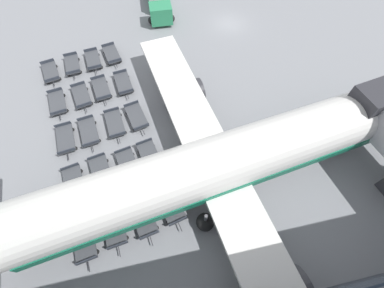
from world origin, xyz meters
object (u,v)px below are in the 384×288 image
Objects in this scene: baggage_dolly_row_mid_a_col_a at (72,65)px; baggage_dolly_row_far_col_a at (112,54)px; baggage_dolly_row_mid_a_col_b at (82,96)px; baggage_dolly_row_far_col_e at (170,204)px; baggage_dolly_row_mid_b_col_a at (93,60)px; baggage_dolly_row_mid_b_col_c at (115,124)px; baggage_dolly_row_mid_b_col_b at (101,89)px; baggage_dolly_row_mid_b_col_e at (144,217)px; baggage_dolly_row_far_col_d at (150,157)px; baggage_dolly_row_near_col_b at (57,103)px; airplane at (228,161)px; baggage_dolly_row_near_col_a at (51,72)px; baggage_dolly_row_far_col_c at (137,117)px; baggage_dolly_row_near_col_d at (74,184)px; baggage_dolly_row_mid_a_col_c at (89,132)px; baggage_dolly_row_near_col_e at (84,240)px; baggage_dolly_row_mid_a_col_e at (114,226)px; baggage_dolly_row_far_col_b at (124,83)px; baggage_dolly_row_mid_b_col_d at (128,166)px; baggage_dolly_row_mid_a_col_d at (101,172)px; baggage_dolly_row_near_col_c at (66,139)px.

baggage_dolly_row_mid_a_col_a is 1.00× the size of baggage_dolly_row_far_col_a.
baggage_dolly_row_mid_a_col_b is 14.70m from baggage_dolly_row_far_col_e.
baggage_dolly_row_mid_b_col_a is 9.63m from baggage_dolly_row_mid_b_col_c.
baggage_dolly_row_mid_b_col_e is at bearing 11.10° from baggage_dolly_row_mid_b_col_b.
baggage_dolly_row_near_col_b is at bearing -134.38° from baggage_dolly_row_far_col_d.
baggage_dolly_row_mid_a_col_a is (-16.50, -12.75, -2.64)m from airplane.
baggage_dolly_row_far_col_c is at bearing 46.52° from baggage_dolly_row_near_col_a.
baggage_dolly_row_mid_a_col_a is 10.04m from baggage_dolly_row_mid_b_col_c.
baggage_dolly_row_far_col_c is 4.69m from baggage_dolly_row_far_col_d.
baggage_dolly_row_near_col_d is 1.00× the size of baggage_dolly_row_mid_b_col_a.
baggage_dolly_row_mid_a_col_c is at bearing -79.68° from baggage_dolly_row_mid_b_col_c.
baggage_dolly_row_near_col_b and baggage_dolly_row_far_col_c have the same top height.
baggage_dolly_row_near_col_e is at bearing 9.86° from baggage_dolly_row_near_col_d.
baggage_dolly_row_near_col_b is 1.00× the size of baggage_dolly_row_mid_b_col_b.
baggage_dolly_row_far_col_b is (-14.63, 1.76, 0.00)m from baggage_dolly_row_mid_a_col_e.
baggage_dolly_row_near_col_a is 6.44m from baggage_dolly_row_mid_b_col_b.
airplane is 10.13× the size of baggage_dolly_row_mid_b_col_b.
baggage_dolly_row_mid_a_col_e and baggage_dolly_row_far_col_e have the same top height.
baggage_dolly_row_near_col_d is (9.22, 1.86, 0.00)m from baggage_dolly_row_near_col_b.
baggage_dolly_row_far_col_c and baggage_dolly_row_far_col_d have the same top height.
baggage_dolly_row_far_col_e is at bearing 17.32° from baggage_dolly_row_mid_b_col_a.
baggage_dolly_row_mid_a_col_a and baggage_dolly_row_mid_b_col_d have the same top height.
baggage_dolly_row_mid_a_col_d is 1.00× the size of baggage_dolly_row_far_col_d.
baggage_dolly_row_mid_a_col_c is at bearing -13.74° from baggage_dolly_row_mid_b_col_b.
baggage_dolly_row_mid_b_col_b is 9.70m from baggage_dolly_row_mid_b_col_d.
airplane reaches higher than baggage_dolly_row_far_col_d.
airplane is 8.59m from baggage_dolly_row_mid_b_col_d.
baggage_dolly_row_mid_a_col_d is 1.00× the size of baggage_dolly_row_mid_a_col_e.
baggage_dolly_row_mid_a_col_b and baggage_dolly_row_mid_b_col_c have the same top height.
baggage_dolly_row_mid_a_col_d is 1.00× the size of baggage_dolly_row_far_col_c.
airplane is at bearing 76.02° from baggage_dolly_row_mid_a_col_d.
baggage_dolly_row_mid_a_col_d is 5.07m from baggage_dolly_row_mid_b_col_c.
baggage_dolly_row_far_col_c is 9.33m from baggage_dolly_row_far_col_e.
baggage_dolly_row_far_col_e is (12.98, 6.89, 0.00)m from baggage_dolly_row_mid_a_col_b.
baggage_dolly_row_near_col_d is at bearing -13.83° from baggage_dolly_row_far_col_a.
baggage_dolly_row_mid_b_col_a is (-14.85, 1.69, 0.00)m from baggage_dolly_row_near_col_d.
baggage_dolly_row_mid_b_col_e is at bearing 35.66° from baggage_dolly_row_near_col_c.
airplane is 12.61m from baggage_dolly_row_near_col_d.
baggage_dolly_row_near_col_b is at bearing -78.86° from baggage_dolly_row_far_col_b.
baggage_dolly_row_mid_a_col_e and baggage_dolly_row_far_col_a have the same top height.
baggage_dolly_row_mid_a_col_d and baggage_dolly_row_mid_b_col_e have the same top height.
baggage_dolly_row_mid_a_col_b is at bearing -73.19° from baggage_dolly_row_mid_b_col_b.
baggage_dolly_row_mid_b_col_c is 2.11m from baggage_dolly_row_far_col_c.
baggage_dolly_row_mid_b_col_a is 1.00× the size of baggage_dolly_row_mid_b_col_e.
baggage_dolly_row_mid_a_col_a and baggage_dolly_row_mid_a_col_b have the same top height.
baggage_dolly_row_far_col_e is (9.17, 1.72, 0.00)m from baggage_dolly_row_far_col_c.
airplane is 21.96m from baggage_dolly_row_near_col_a.
baggage_dolly_row_near_col_e is 10.45m from baggage_dolly_row_mid_b_col_c.
baggage_dolly_row_near_col_b is 9.56m from baggage_dolly_row_mid_a_col_d.
baggage_dolly_row_mid_b_col_b is at bearing 102.92° from baggage_dolly_row_near_col_b.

